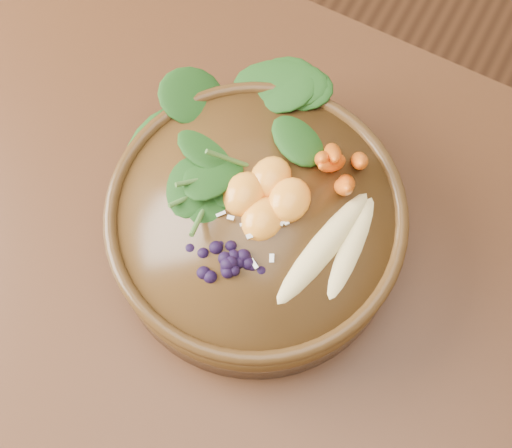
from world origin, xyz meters
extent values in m
plane|color=#381E0F|center=(0.00, 0.00, 0.00)|extent=(4.00, 4.00, 0.00)
cylinder|color=#331C0C|center=(-0.72, 0.37, 0.35)|extent=(0.07, 0.07, 0.71)
cube|color=#432614|center=(0.00, 0.00, 0.73)|extent=(1.60, 0.90, 0.04)
cylinder|color=#492F13|center=(-0.10, 0.12, 0.79)|extent=(0.32, 0.32, 0.08)
ellipsoid|color=#E0CC84|center=(0.00, 0.13, 0.85)|extent=(0.04, 0.16, 0.03)
ellipsoid|color=#E0CC84|center=(-0.03, 0.12, 0.85)|extent=(0.06, 0.16, 0.03)
camera|label=1|loc=(0.03, -0.13, 1.51)|focal=50.00mm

